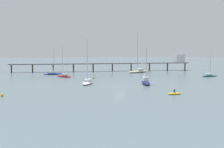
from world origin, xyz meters
TOP-DOWN VIEW (x-y plane):
  - ground_plane at (0.00, 0.00)m, footprint 400.00×400.00m
  - pier at (13.29, 43.26)m, footprint 71.21×6.01m
  - sailboat_cream at (12.67, 35.05)m, footprint 9.73×6.75m
  - sailboat_blue at (-18.59, 31.46)m, footprint 7.09×2.79m
  - sailboat_red at (-14.42, 22.43)m, footprint 5.68×5.35m
  - sailboat_teal at (32.23, 18.20)m, footprint 6.44×3.42m
  - sailboat_white at (-7.62, 5.24)m, footprint 3.99×8.00m
  - sailboat_navy at (6.99, 2.23)m, footprint 2.34×7.66m
  - dinghy_yellow at (8.81, -13.55)m, footprint 2.97×1.52m
  - mooring_buoy_near at (-5.35, 16.72)m, footprint 0.59×0.59m
  - mooring_buoy_mid at (-24.73, -11.55)m, footprint 0.57×0.57m

SIDE VIEW (x-z plane):
  - ground_plane at x=0.00m, z-range 0.00..0.00m
  - dinghy_yellow at x=8.81m, z-range -0.36..0.78m
  - mooring_buoy_mid at x=-24.73m, z-range 0.00..0.57m
  - mooring_buoy_near at x=-5.35m, z-range 0.00..0.59m
  - sailboat_blue at x=-18.59m, z-range -3.82..4.98m
  - sailboat_teal at x=32.23m, z-range -4.27..5.46m
  - sailboat_white at x=-7.62m, z-range -5.07..6.32m
  - sailboat_red at x=-14.42m, z-range -4.21..5.50m
  - sailboat_navy at x=6.99m, z-range -3.88..5.34m
  - sailboat_cream at x=12.67m, z-range -6.57..8.09m
  - pier at x=13.29m, z-range 0.38..7.03m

